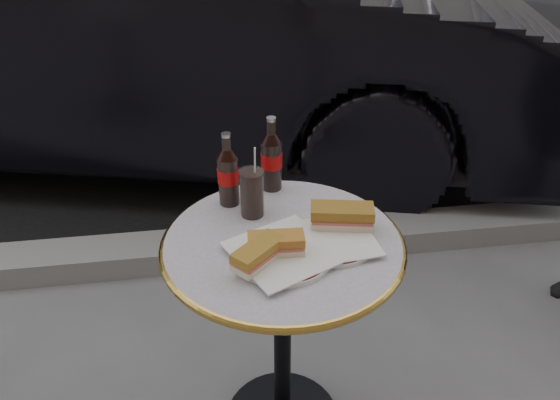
{
  "coord_description": "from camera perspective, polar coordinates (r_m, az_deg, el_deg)",
  "views": [
    {
      "loc": [
        -0.17,
        -1.11,
        1.55
      ],
      "look_at": [
        0.0,
        0.05,
        0.82
      ],
      "focal_mm": 35.0,
      "sensor_mm": 36.0,
      "label": 1
    }
  ],
  "objects": [
    {
      "name": "asphalt_road",
      "position": [
        6.3,
        -6.74,
        17.52
      ],
      "size": [
        40.0,
        8.0,
        0.0
      ],
      "primitive_type": "cube",
      "color": "black",
      "rests_on": "ground"
    },
    {
      "name": "curb",
      "position": [
        2.51,
        -2.78,
        -4.77
      ],
      "size": [
        40.0,
        0.2,
        0.12
      ],
      "primitive_type": "cube",
      "color": "gray",
      "rests_on": "ground"
    },
    {
      "name": "bistro_table",
      "position": [
        1.63,
        0.26,
        -14.65
      ],
      "size": [
        0.62,
        0.62,
        0.73
      ],
      "primitive_type": null,
      "color": "#BAB2C4",
      "rests_on": "ground"
    },
    {
      "name": "plate_left",
      "position": [
        1.32,
        0.34,
        -5.67
      ],
      "size": [
        0.29,
        0.29,
        0.01
      ],
      "primitive_type": "cylinder",
      "rotation": [
        0.0,
        0.0,
        0.26
      ],
      "color": "white",
      "rests_on": "bistro_table"
    },
    {
      "name": "plate_right",
      "position": [
        1.38,
        5.62,
        -4.28
      ],
      "size": [
        0.22,
        0.22,
        0.01
      ],
      "primitive_type": "cylinder",
      "rotation": [
        0.0,
        0.0,
        -0.06
      ],
      "color": "white",
      "rests_on": "bistro_table"
    },
    {
      "name": "sandwich_left_a",
      "position": [
        1.27,
        -2.28,
        -5.76
      ],
      "size": [
        0.14,
        0.14,
        0.05
      ],
      "primitive_type": "cube",
      "rotation": [
        0.0,
        0.0,
        0.76
      ],
      "color": "olive",
      "rests_on": "plate_left"
    },
    {
      "name": "sandwich_left_b",
      "position": [
        1.3,
        -0.41,
        -4.69
      ],
      "size": [
        0.14,
        0.07,
        0.05
      ],
      "primitive_type": "cube",
      "rotation": [
        0.0,
        0.0,
        -0.06
      ],
      "color": "#B3712D",
      "rests_on": "plate_left"
    },
    {
      "name": "sandwich_right",
      "position": [
        1.41,
        6.48,
        -1.79
      ],
      "size": [
        0.17,
        0.1,
        0.06
      ],
      "primitive_type": "cube",
      "rotation": [
        0.0,
        0.0,
        -0.19
      ],
      "color": "olive",
      "rests_on": "plate_right"
    },
    {
      "name": "cola_bottle_left",
      "position": [
        1.48,
        -5.47,
        3.22
      ],
      "size": [
        0.07,
        0.07,
        0.21
      ],
      "primitive_type": null,
      "rotation": [
        0.0,
        0.0,
        -0.21
      ],
      "color": "black",
      "rests_on": "bistro_table"
    },
    {
      "name": "cola_bottle_right",
      "position": [
        1.55,
        -0.9,
        4.86
      ],
      "size": [
        0.07,
        0.07,
        0.22
      ],
      "primitive_type": null,
      "rotation": [
        0.0,
        0.0,
        0.17
      ],
      "color": "black",
      "rests_on": "bistro_table"
    },
    {
      "name": "cola_glass",
      "position": [
        1.45,
        -2.96,
        0.73
      ],
      "size": [
        0.07,
        0.07,
        0.13
      ],
      "primitive_type": "cylinder",
      "rotation": [
        0.0,
        0.0,
        0.1
      ],
      "color": "black",
      "rests_on": "bistro_table"
    },
    {
      "name": "parked_car",
      "position": [
        3.33,
        -14.49,
        17.48
      ],
      "size": [
        2.7,
        4.93,
        1.54
      ],
      "primitive_type": "imported",
      "rotation": [
        0.0,
        0.0,
        1.33
      ],
      "color": "black",
      "rests_on": "ground"
    }
  ]
}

